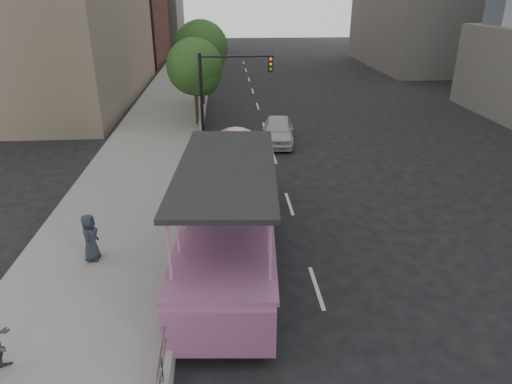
{
  "coord_description": "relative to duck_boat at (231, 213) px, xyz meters",
  "views": [
    {
      "loc": [
        -1.66,
        -13.34,
        8.24
      ],
      "look_at": [
        -0.61,
        1.26,
        1.8
      ],
      "focal_mm": 32.0,
      "sensor_mm": 36.0,
      "label": 1
    }
  ],
  "objects": [
    {
      "name": "ground",
      "position": [
        1.53,
        -0.54,
        -1.36
      ],
      "size": [
        160.0,
        160.0,
        0.0
      ],
      "primitive_type": "plane",
      "color": "black"
    },
    {
      "name": "duck_boat",
      "position": [
        0.0,
        0.0,
        0.0
      ],
      "size": [
        3.42,
        11.16,
        3.65
      ],
      "color": "black",
      "rests_on": "ground"
    },
    {
      "name": "sidewalk",
      "position": [
        -4.22,
        9.46,
        -1.21
      ],
      "size": [
        5.5,
        80.0,
        0.3
      ],
      "primitive_type": "cube",
      "color": "gray",
      "rests_on": "ground"
    },
    {
      "name": "pedestrian_far",
      "position": [
        -4.49,
        -0.89,
        -0.26
      ],
      "size": [
        0.54,
        0.8,
        1.59
      ],
      "primitive_type": "imported",
      "rotation": [
        0.0,
        0.0,
        1.52
      ],
      "color": "#28313C",
      "rests_on": "sidewalk"
    },
    {
      "name": "car",
      "position": [
        3.03,
        11.96,
        -0.59
      ],
      "size": [
        2.34,
        4.67,
        1.53
      ],
      "primitive_type": "imported",
      "rotation": [
        0.0,
        0.0,
        -0.12
      ],
      "color": "silver",
      "rests_on": "ground"
    },
    {
      "name": "guardrail",
      "position": [
        -1.59,
        1.46,
        -0.21
      ],
      "size": [
        0.07,
        22.0,
        0.71
      ],
      "color": "#A8A7AC",
      "rests_on": "kerb_wall"
    },
    {
      "name": "parking_sign",
      "position": [
        -1.47,
        2.87,
        0.26
      ],
      "size": [
        0.17,
        0.56,
        2.55
      ],
      "color": "black",
      "rests_on": "ground"
    },
    {
      "name": "street_tree_far",
      "position": [
        -1.58,
        21.38,
        2.95
      ],
      "size": [
        3.97,
        3.97,
        6.45
      ],
      "color": "#382919",
      "rests_on": "ground"
    },
    {
      "name": "kerb_wall",
      "position": [
        -1.59,
        1.46,
        -0.88
      ],
      "size": [
        0.24,
        30.0,
        0.36
      ],
      "primitive_type": "cube",
      "color": "gray",
      "rests_on": "sidewalk"
    },
    {
      "name": "traffic_signal",
      "position": [
        -0.18,
        11.95,
        2.14
      ],
      "size": [
        4.2,
        0.32,
        5.2
      ],
      "color": "black",
      "rests_on": "ground"
    },
    {
      "name": "street_tree_near",
      "position": [
        -1.78,
        15.38,
        2.46
      ],
      "size": [
        3.52,
        3.52,
        5.72
      ],
      "color": "#382919",
      "rests_on": "ground"
    }
  ]
}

